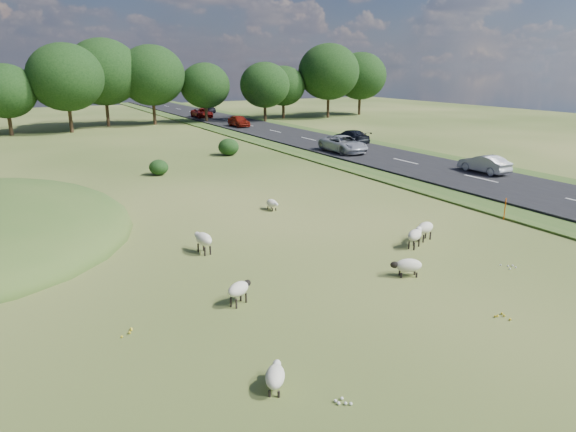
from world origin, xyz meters
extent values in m
plane|color=#2C4A17|center=(0.00, 20.00, 0.00)|extent=(160.00, 160.00, 0.00)
cube|color=black|center=(20.00, 30.00, 0.12)|extent=(8.00, 150.00, 0.25)
cylinder|color=black|center=(-8.82, 53.43, 1.51)|extent=(0.44, 0.44, 3.02)
ellipsoid|color=black|center=(-8.82, 53.43, 5.20)|extent=(7.04, 7.04, 6.34)
cylinder|color=black|center=(-2.08, 52.98, 1.95)|extent=(0.44, 0.44, 3.90)
ellipsoid|color=black|center=(-2.08, 52.98, 6.71)|extent=(9.09, 9.09, 8.18)
cylinder|color=black|center=(3.25, 57.90, 2.11)|extent=(0.44, 0.44, 4.22)
ellipsoid|color=black|center=(3.25, 57.90, 7.27)|extent=(9.85, 9.85, 8.86)
cylinder|color=black|center=(9.45, 56.94, 1.97)|extent=(0.44, 0.44, 3.94)
ellipsoid|color=black|center=(9.45, 56.94, 6.79)|extent=(9.20, 9.20, 8.28)
cylinder|color=black|center=(16.87, 56.01, 1.54)|extent=(0.44, 0.44, 3.09)
ellipsoid|color=black|center=(16.87, 56.01, 5.32)|extent=(7.20, 7.20, 6.48)
cylinder|color=black|center=(24.77, 52.46, 1.56)|extent=(0.44, 0.44, 3.12)
ellipsoid|color=black|center=(24.77, 52.46, 5.38)|extent=(7.29, 7.29, 6.56)
cylinder|color=black|center=(29.90, 56.26, 1.47)|extent=(0.44, 0.44, 2.93)
ellipsoid|color=black|center=(29.90, 56.26, 5.05)|extent=(6.84, 6.84, 6.16)
cylinder|color=black|center=(36.86, 53.95, 2.08)|extent=(0.44, 0.44, 4.16)
ellipsoid|color=black|center=(36.86, 53.95, 7.17)|extent=(9.71, 9.71, 8.74)
cylinder|color=black|center=(44.55, 55.89, 1.87)|extent=(0.44, 0.44, 3.74)
ellipsoid|color=black|center=(44.55, 55.89, 6.43)|extent=(8.72, 8.72, 7.84)
ellipsoid|color=black|center=(0.41, 21.57, 0.59)|extent=(1.45, 1.45, 1.19)
ellipsoid|color=black|center=(8.56, 27.41, 0.78)|extent=(1.92, 1.92, 1.57)
cylinder|color=#D8590C|center=(13.55, 0.75, 0.60)|extent=(0.06, 0.06, 1.20)
ellipsoid|color=beige|center=(-4.33, -6.82, 0.41)|extent=(0.91, 1.04, 0.47)
ellipsoid|color=silver|center=(-4.05, -6.40, 0.44)|extent=(0.35, 0.37, 0.24)
cylinder|color=black|center=(-4.28, -6.53, 0.09)|extent=(0.07, 0.07, 0.17)
cylinder|color=black|center=(-4.08, -6.66, 0.09)|extent=(0.07, 0.07, 0.17)
cylinder|color=black|center=(-4.57, -6.98, 0.09)|extent=(0.07, 0.07, 0.17)
cylinder|color=black|center=(-4.37, -7.11, 0.09)|extent=(0.07, 0.07, 0.17)
ellipsoid|color=beige|center=(-3.17, -1.83, 0.59)|extent=(1.07, 0.89, 0.49)
ellipsoid|color=black|center=(-2.72, -1.59, 0.62)|extent=(0.38, 0.35, 0.24)
cylinder|color=black|center=(-2.98, -1.59, 0.17)|extent=(0.07, 0.07, 0.35)
cylinder|color=black|center=(-2.87, -1.80, 0.17)|extent=(0.07, 0.07, 0.35)
cylinder|color=black|center=(-3.47, -1.86, 0.17)|extent=(0.07, 0.07, 0.35)
cylinder|color=black|center=(-3.35, -2.07, 0.17)|extent=(0.07, 0.07, 0.35)
ellipsoid|color=beige|center=(3.44, 8.56, 0.40)|extent=(0.53, 0.92, 0.46)
ellipsoid|color=silver|center=(3.47, 8.07, 0.43)|extent=(0.24, 0.30, 0.23)
cylinder|color=black|center=(3.57, 8.30, 0.08)|extent=(0.07, 0.07, 0.17)
cylinder|color=black|center=(3.35, 8.29, 0.08)|extent=(0.07, 0.07, 0.17)
cylinder|color=black|center=(3.53, 8.82, 0.08)|extent=(0.07, 0.07, 0.17)
cylinder|color=black|center=(3.31, 8.81, 0.08)|extent=(0.07, 0.07, 0.17)
ellipsoid|color=beige|center=(-2.46, 3.61, 0.67)|extent=(0.72, 1.15, 0.55)
ellipsoid|color=silver|center=(-2.54, 4.19, 0.71)|extent=(0.31, 0.38, 0.28)
cylinder|color=black|center=(-2.63, 3.90, 0.20)|extent=(0.08, 0.08, 0.39)
cylinder|color=black|center=(-2.37, 3.94, 0.20)|extent=(0.08, 0.08, 0.39)
cylinder|color=black|center=(-2.54, 3.28, 0.20)|extent=(0.08, 0.08, 0.39)
cylinder|color=black|center=(-2.28, 3.32, 0.20)|extent=(0.08, 0.08, 0.39)
ellipsoid|color=beige|center=(3.71, -2.74, 0.46)|extent=(1.18, 0.95, 0.54)
ellipsoid|color=black|center=(3.19, -2.50, 0.50)|extent=(0.42, 0.37, 0.27)
cylinder|color=black|center=(3.38, -2.73, 0.10)|extent=(0.08, 0.08, 0.20)
cylinder|color=black|center=(3.49, -2.50, 0.10)|extent=(0.08, 0.08, 0.20)
cylinder|color=black|center=(3.93, -2.99, 0.10)|extent=(0.08, 0.08, 0.20)
cylinder|color=black|center=(4.04, -2.75, 0.10)|extent=(0.08, 0.08, 0.20)
ellipsoid|color=beige|center=(6.19, -0.33, 0.61)|extent=(1.12, 0.91, 0.51)
ellipsoid|color=silver|center=(6.67, -0.09, 0.65)|extent=(0.40, 0.36, 0.25)
cylinder|color=black|center=(6.39, -0.09, 0.18)|extent=(0.07, 0.07, 0.36)
cylinder|color=black|center=(6.50, -0.31, 0.18)|extent=(0.07, 0.07, 0.36)
cylinder|color=black|center=(5.87, -0.35, 0.18)|extent=(0.07, 0.07, 0.36)
cylinder|color=black|center=(5.98, -0.57, 0.18)|extent=(0.07, 0.07, 0.36)
ellipsoid|color=beige|center=(7.36, 0.23, 0.64)|extent=(1.14, 0.79, 0.53)
ellipsoid|color=silver|center=(6.82, 0.09, 0.68)|extent=(0.39, 0.33, 0.27)
cylinder|color=black|center=(7.10, 0.03, 0.19)|extent=(0.08, 0.08, 0.38)
cylinder|color=black|center=(7.03, 0.28, 0.19)|extent=(0.08, 0.08, 0.38)
cylinder|color=black|center=(7.68, 0.18, 0.19)|extent=(0.08, 0.08, 0.38)
cylinder|color=black|center=(7.62, 0.43, 0.19)|extent=(0.08, 0.08, 0.38)
imported|color=maroon|center=(18.10, 61.38, 0.95)|extent=(2.34, 5.07, 1.41)
imported|color=maroon|center=(18.10, 46.90, 0.99)|extent=(1.76, 4.37, 1.49)
imported|color=black|center=(21.90, 26.70, 0.96)|extent=(1.99, 4.90, 1.42)
imported|color=#9B9EA2|center=(21.90, 9.44, 0.92)|extent=(1.41, 4.05, 1.33)
imported|color=black|center=(21.90, 69.24, 0.91)|extent=(1.84, 4.52, 1.31)
imported|color=#B5B7BD|center=(18.10, 22.52, 1.01)|extent=(2.54, 5.50, 1.53)
camera|label=1|loc=(-9.50, -16.92, 7.97)|focal=32.00mm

